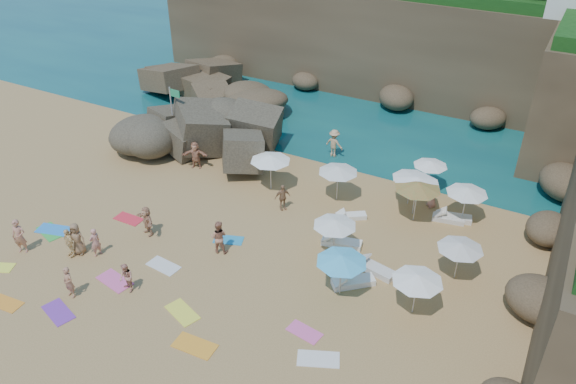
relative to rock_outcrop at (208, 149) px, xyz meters
The scene contains 48 objects.
ground 10.58m from the rock_outcrop, 49.48° to the right, with size 120.00×120.00×0.00m, color tan.
seawater 23.01m from the rock_outcrop, 72.62° to the left, with size 120.00×120.00×0.00m, color #0C4751.
cliff_back 19.55m from the rock_outcrop, 62.38° to the left, with size 44.00×8.00×8.00m, color brown.
rock_promontory 8.96m from the rock_outcrop, 117.41° to the left, with size 12.00×7.00×2.00m, color brown, non-canonical shape.
marina_masts 24.16m from the rock_outcrop, 113.67° to the left, with size 3.10×0.10×6.00m.
rock_outcrop is the anchor object (origin of this frame).
flag_pole 3.48m from the rock_outcrop, 157.17° to the right, with size 0.85×0.09×4.34m.
parasol_0 7.02m from the rock_outcrop, 20.78° to the right, with size 2.40×2.40×2.27m.
parasol_1 14.78m from the rock_outcrop, ahead, with size 2.51×2.51×2.37m.
parasol_2 17.29m from the rock_outcrop, ahead, with size 2.24×2.24×2.12m.
parasol_3 14.78m from the rock_outcrop, ahead, with size 2.02×2.02×1.91m.
parasol_5 10.53m from the rock_outcrop, ahead, with size 2.29×2.29×2.17m.
parasol_6 15.05m from the rock_outcrop, ahead, with size 2.51×2.51×2.38m.
parasol_7 14.16m from the rock_outcrop, ahead, with size 2.16×2.16×2.04m.
parasol_8 18.87m from the rock_outcrop, 16.08° to the right, with size 2.17×2.17×2.05m.
parasol_9 13.83m from the rock_outcrop, 27.38° to the right, with size 2.19×2.19×2.07m.
parasol_10 16.40m from the rock_outcrop, 32.98° to the right, with size 2.35×2.35×2.22m.
parasol_11 19.06m from the rock_outcrop, 26.35° to the right, with size 2.26×2.26×2.13m.
lounger_0 12.10m from the rock_outcrop, 14.24° to the right, with size 1.67×0.56×0.26m, color white.
lounger_1 16.77m from the rock_outcrop, ahead, with size 1.94×0.65×0.30m, color silver.
lounger_2 13.43m from the rock_outcrop, 24.09° to the right, with size 2.05×0.68×0.32m, color white.
lounger_3 15.97m from the rock_outcrop, 24.55° to the right, with size 2.07×0.69×0.32m, color silver.
lounger_4 16.56m from the rock_outcrop, ahead, with size 1.73×0.58×0.27m, color silver.
lounger_5 16.11m from the rock_outcrop, 29.83° to the right, with size 2.02×0.67×0.31m, color white.
towel_0 11.77m from the rock_outcrop, 99.33° to the right, with size 1.81×0.90×0.03m, color #2984DF.
towel_1 13.73m from the rock_outcrop, 73.54° to the right, with size 1.81×0.90×0.03m, color #E6599C.
towel_2 16.68m from the rock_outcrop, 87.78° to the right, with size 1.51×0.76×0.03m, color orange.
towel_3 12.00m from the rock_outcrop, 99.26° to the right, with size 1.73×0.87×0.03m, color green.
towel_5 12.35m from the rock_outcrop, 64.97° to the right, with size 1.68×0.84×0.03m, color silver.
towel_6 16.25m from the rock_outcrop, 78.78° to the right, with size 1.72×0.86×0.03m, color purple.
towel_7 8.97m from the rock_outcrop, 83.98° to the right, with size 1.61×0.80×0.03m, color red.
towel_8 10.46m from the rock_outcrop, 48.99° to the right, with size 1.53×0.77×0.03m, color #238CBB.
towel_9 17.79m from the rock_outcrop, 41.52° to the right, with size 1.50×0.75×0.03m, color pink.
towel_10 17.54m from the rock_outcrop, 56.57° to the right, with size 1.81×0.91×0.03m, color orange.
towel_12 15.56m from the rock_outcrop, 58.96° to the right, with size 1.70×0.85×0.03m, color #F1EC3F.
towel_13 19.35m from the rock_outcrop, 41.55° to the right, with size 1.71×0.86×0.03m, color white.
person_stand_0 13.81m from the rock_outcrop, 97.42° to the right, with size 0.70×0.46×1.91m, color tan.
person_stand_1 11.36m from the rock_outcrop, 51.80° to the right, with size 0.89×0.69×1.82m, color tan.
person_stand_2 8.55m from the rock_outcrop, 21.63° to the left, with size 1.23×0.51×1.91m, color tan.
person_stand_3 8.93m from the rock_outcrop, 26.63° to the right, with size 0.93×0.39×1.58m, color #9F744F.
person_stand_4 15.30m from the rock_outcrop, ahead, with size 0.75×0.41×1.53m, color tan.
person_stand_5 2.69m from the rock_outcrop, 71.89° to the right, with size 1.66×0.48×1.79m, color tan.
person_stand_6 12.22m from the rock_outcrop, 81.83° to the right, with size 0.58×0.38×1.60m, color tan.
person_lie_1 12.76m from the rock_outcrop, 87.09° to the right, with size 0.93×1.59×0.39m, color #F7D08C.
person_lie_2 12.43m from the rock_outcrop, 86.06° to the right, with size 0.85×1.75×0.47m, color olive.
person_lie_3 9.87m from the rock_outcrop, 73.30° to the right, with size 1.53×1.65×0.44m, color tan.
person_lie_4 15.17m from the rock_outcrop, 78.93° to the right, with size 0.58×1.60×0.38m, color #B17858.
person_lie_5 14.27m from the rock_outcrop, 69.67° to the right, with size 0.72×1.49×0.56m, color tan.
Camera 1 is at (13.94, -19.07, 17.79)m, focal length 35.00 mm.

